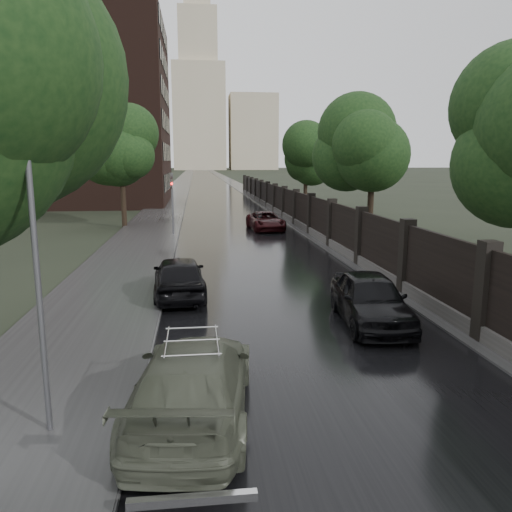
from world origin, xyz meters
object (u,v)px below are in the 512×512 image
at_px(tree_left_far, 121,154).
at_px(lamp_post, 38,287).
at_px(volga_sedan, 193,381).
at_px(tree_right_b, 372,157).
at_px(traffic_light, 172,199).
at_px(tree_right_c, 306,159).
at_px(hatchback_left, 179,276).
at_px(car_right_near, 370,299).
at_px(car_right_far, 266,221).

xyz_separation_m(tree_left_far, lamp_post, (2.60, -28.50, -2.57)).
bearing_deg(volga_sedan, tree_right_b, -110.74).
height_order(tree_left_far, traffic_light, tree_left_far).
relative_size(tree_right_c, hatchback_left, 1.61).
xyz_separation_m(traffic_light, car_right_near, (6.46, -18.21, -1.64)).
relative_size(tree_right_c, traffic_light, 1.75).
bearing_deg(hatchback_left, lamp_post, 74.41).
height_order(volga_sedan, car_right_near, car_right_near).
distance_m(tree_right_b, tree_right_c, 18.00).
xyz_separation_m(tree_right_c, car_right_near, (-5.34, -33.21, -4.19)).
relative_size(tree_left_far, tree_right_c, 1.05).
bearing_deg(tree_right_b, tree_right_c, 90.00).
distance_m(traffic_light, hatchback_left, 14.69).
distance_m(tree_right_b, volga_sedan, 23.07).
bearing_deg(traffic_light, tree_right_b, -14.24).
bearing_deg(traffic_light, tree_right_c, 51.82).
relative_size(lamp_post, traffic_light, 1.28).
distance_m(tree_right_b, car_right_near, 16.66).
xyz_separation_m(lamp_post, volga_sedan, (2.45, 0.37, -1.94)).
bearing_deg(car_right_far, tree_right_b, -48.84).
relative_size(lamp_post, volga_sedan, 1.01).
height_order(tree_right_b, car_right_near, tree_right_b).
xyz_separation_m(volga_sedan, hatchback_left, (-0.51, 8.55, 0.01)).
distance_m(tree_left_far, car_right_far, 11.26).
relative_size(tree_left_far, lamp_post, 1.45).
bearing_deg(volga_sedan, hatchback_left, -79.87).
distance_m(hatchback_left, car_right_near, 6.69).
bearing_deg(tree_right_c, volga_sedan, -105.33).
xyz_separation_m(tree_right_b, car_right_near, (-5.34, -15.21, -4.19)).
relative_size(traffic_light, car_right_far, 0.87).
distance_m(traffic_light, volga_sedan, 23.23).
relative_size(tree_right_b, traffic_light, 1.75).
bearing_deg(car_right_far, lamp_post, -110.18).
xyz_separation_m(volga_sedan, car_right_near, (5.11, 4.92, 0.02)).
xyz_separation_m(tree_left_far, car_right_far, (9.95, -2.55, -4.60)).
bearing_deg(tree_left_far, hatchback_left, -76.95).
distance_m(lamp_post, car_right_far, 27.05).
height_order(lamp_post, traffic_light, lamp_post).
distance_m(tree_right_b, car_right_far, 8.89).
height_order(tree_left_far, car_right_far, tree_left_far).
bearing_deg(traffic_light, car_right_near, -70.48).
distance_m(lamp_post, car_right_near, 9.42).
bearing_deg(car_right_far, car_right_near, -93.79).
bearing_deg(hatchback_left, tree_right_b, -136.78).
distance_m(tree_left_far, car_right_near, 25.73).
xyz_separation_m(volga_sedan, car_right_far, (4.90, 25.58, -0.09)).
bearing_deg(tree_right_c, tree_right_b, -90.00).
xyz_separation_m(tree_left_far, traffic_light, (3.70, -5.01, -2.84)).
bearing_deg(car_right_far, tree_right_c, 61.80).
bearing_deg(volga_sedan, car_right_near, -129.38).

